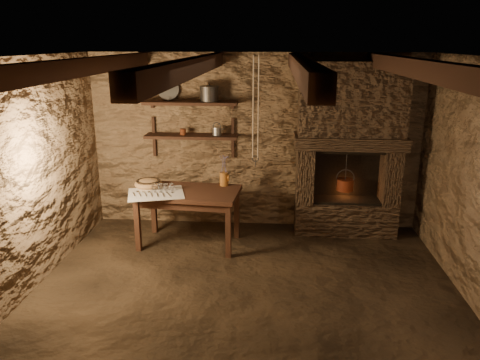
# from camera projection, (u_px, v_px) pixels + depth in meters

# --- Properties ---
(floor) EXTENTS (4.50, 4.50, 0.00)m
(floor) POSITION_uv_depth(u_px,v_px,m) (245.00, 294.00, 4.87)
(floor) COLOR black
(floor) RESTS_ON ground
(back_wall) EXTENTS (4.50, 0.04, 2.40)m
(back_wall) POSITION_uv_depth(u_px,v_px,m) (255.00, 142.00, 6.44)
(back_wall) COLOR brown
(back_wall) RESTS_ON floor
(front_wall) EXTENTS (4.50, 0.04, 2.40)m
(front_wall) POSITION_uv_depth(u_px,v_px,m) (223.00, 290.00, 2.62)
(front_wall) COLOR brown
(front_wall) RESTS_ON floor
(left_wall) EXTENTS (0.04, 4.00, 2.40)m
(left_wall) POSITION_uv_depth(u_px,v_px,m) (22.00, 180.00, 4.69)
(left_wall) COLOR brown
(left_wall) RESTS_ON floor
(ceiling) EXTENTS (4.50, 4.00, 0.04)m
(ceiling) POSITION_uv_depth(u_px,v_px,m) (246.00, 57.00, 4.19)
(ceiling) COLOR black
(ceiling) RESTS_ON back_wall
(beam_far_left) EXTENTS (0.14, 3.95, 0.16)m
(beam_far_left) POSITION_uv_depth(u_px,v_px,m) (84.00, 67.00, 4.32)
(beam_far_left) COLOR black
(beam_far_left) RESTS_ON ceiling
(beam_mid_left) EXTENTS (0.14, 3.95, 0.16)m
(beam_mid_left) POSITION_uv_depth(u_px,v_px,m) (191.00, 67.00, 4.25)
(beam_mid_left) COLOR black
(beam_mid_left) RESTS_ON ceiling
(beam_mid_right) EXTENTS (0.14, 3.95, 0.16)m
(beam_mid_right) POSITION_uv_depth(u_px,v_px,m) (302.00, 67.00, 4.18)
(beam_mid_right) COLOR black
(beam_mid_right) RESTS_ON ceiling
(beam_far_right) EXTENTS (0.14, 3.95, 0.16)m
(beam_far_right) POSITION_uv_depth(u_px,v_px,m) (416.00, 68.00, 4.11)
(beam_far_right) COLOR black
(beam_far_right) RESTS_ON ceiling
(shelf_lower) EXTENTS (1.25, 0.30, 0.04)m
(shelf_lower) POSITION_uv_depth(u_px,v_px,m) (192.00, 136.00, 6.32)
(shelf_lower) COLOR black
(shelf_lower) RESTS_ON back_wall
(shelf_upper) EXTENTS (1.25, 0.30, 0.04)m
(shelf_upper) POSITION_uv_depth(u_px,v_px,m) (191.00, 103.00, 6.19)
(shelf_upper) COLOR black
(shelf_upper) RESTS_ON back_wall
(hearth) EXTENTS (1.43, 0.51, 2.30)m
(hearth) POSITION_uv_depth(u_px,v_px,m) (349.00, 145.00, 6.13)
(hearth) COLOR #38271C
(hearth) RESTS_ON floor
(work_table) EXTENTS (1.34, 0.84, 0.73)m
(work_table) POSITION_uv_depth(u_px,v_px,m) (189.00, 215.00, 5.98)
(work_table) COLOR #311A11
(work_table) RESTS_ON floor
(linen_cloth) EXTENTS (0.79, 0.70, 0.01)m
(linen_cloth) POSITION_uv_depth(u_px,v_px,m) (156.00, 193.00, 5.76)
(linen_cloth) COLOR beige
(linen_cloth) RESTS_ON work_table
(pewter_cutlery_row) EXTENTS (0.60, 0.36, 0.01)m
(pewter_cutlery_row) POSITION_uv_depth(u_px,v_px,m) (155.00, 193.00, 5.74)
(pewter_cutlery_row) COLOR #9C978E
(pewter_cutlery_row) RESTS_ON linen_cloth
(drinking_glasses) EXTENTS (0.22, 0.06, 0.09)m
(drinking_glasses) POSITION_uv_depth(u_px,v_px,m) (160.00, 187.00, 5.87)
(drinking_glasses) COLOR white
(drinking_glasses) RESTS_ON linen_cloth
(stoneware_jug) EXTENTS (0.14, 0.14, 0.40)m
(stoneware_jug) POSITION_uv_depth(u_px,v_px,m) (224.00, 173.00, 6.05)
(stoneware_jug) COLOR #A35C1F
(stoneware_jug) RESTS_ON work_table
(wooden_bowl) EXTENTS (0.42, 0.42, 0.13)m
(wooden_bowl) POSITION_uv_depth(u_px,v_px,m) (148.00, 184.00, 6.02)
(wooden_bowl) COLOR #9E7144
(wooden_bowl) RESTS_ON work_table
(iron_stockpot) EXTENTS (0.24, 0.24, 0.18)m
(iron_stockpot) POSITION_uv_depth(u_px,v_px,m) (209.00, 95.00, 6.14)
(iron_stockpot) COLOR #292624
(iron_stockpot) RESTS_ON shelf_upper
(tin_pan) EXTENTS (0.30, 0.16, 0.28)m
(tin_pan) POSITION_uv_depth(u_px,v_px,m) (168.00, 89.00, 6.27)
(tin_pan) COLOR #979792
(tin_pan) RESTS_ON shelf_upper
(small_kettle) EXTENTS (0.20, 0.18, 0.17)m
(small_kettle) POSITION_uv_depth(u_px,v_px,m) (217.00, 131.00, 6.28)
(small_kettle) COLOR #979792
(small_kettle) RESTS_ON shelf_lower
(rusty_tin) EXTENTS (0.09, 0.09, 0.08)m
(rusty_tin) POSITION_uv_depth(u_px,v_px,m) (183.00, 132.00, 6.31)
(rusty_tin) COLOR #562211
(rusty_tin) RESTS_ON shelf_lower
(red_pot) EXTENTS (0.25, 0.25, 0.54)m
(red_pot) POSITION_uv_depth(u_px,v_px,m) (345.00, 184.00, 6.23)
(red_pot) COLOR maroon
(red_pot) RESTS_ON hearth
(hanging_ropes) EXTENTS (0.08, 0.08, 1.20)m
(hanging_ropes) POSITION_uv_depth(u_px,v_px,m) (256.00, 108.00, 5.36)
(hanging_ropes) COLOR #CDB391
(hanging_ropes) RESTS_ON ceiling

